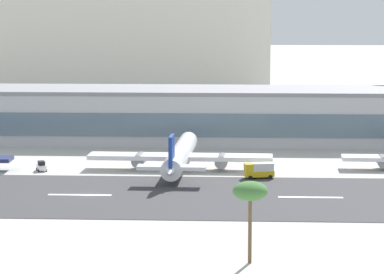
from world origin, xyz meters
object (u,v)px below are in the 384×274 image
terminal_building (180,115)px  service_box_truck_2 (259,170)px  airliner_navy_tail_gate_1 (180,156)px  service_baggage_tug_0 (41,166)px  palm_tree_1 (250,192)px  distant_hotel_block (115,46)px

terminal_building → service_box_truck_2: size_ratio=30.74×
airliner_navy_tail_gate_1 → service_box_truck_2: airliner_navy_tail_gate_1 is taller
terminal_building → service_baggage_tug_0: 54.85m
service_baggage_tug_0 → service_box_truck_2: bearing=59.1°
airliner_navy_tail_gate_1 → service_box_truck_2: (16.90, -8.65, -1.42)m
service_baggage_tug_0 → palm_tree_1: size_ratio=0.31×
terminal_building → airliner_navy_tail_gate_1: terminal_building is taller
service_baggage_tug_0 → service_box_truck_2: (46.64, -6.56, 0.74)m
airliner_navy_tail_gate_1 → palm_tree_1: (14.45, -73.46, 6.74)m
distant_hotel_block → service_box_truck_2: 188.86m
distant_hotel_block → service_box_truck_2: (53.76, -180.17, -17.75)m
terminal_building → airliner_navy_tail_gate_1: bearing=-86.5°
terminal_building → distant_hotel_block: 131.36m
distant_hotel_block → airliner_navy_tail_gate_1: (36.86, -171.53, -16.33)m
distant_hotel_block → service_box_truck_2: bearing=-73.4°
distant_hotel_block → palm_tree_1: (51.31, -244.99, -9.59)m
airliner_navy_tail_gate_1 → palm_tree_1: bearing=-167.3°
airliner_navy_tail_gate_1 → service_baggage_tug_0: bearing=95.6°
airliner_navy_tail_gate_1 → palm_tree_1: 75.17m
terminal_building → palm_tree_1: bearing=-81.8°
service_box_truck_2 → distant_hotel_block: bearing=-86.9°
airliner_navy_tail_gate_1 → service_baggage_tug_0: airliner_navy_tail_gate_1 is taller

